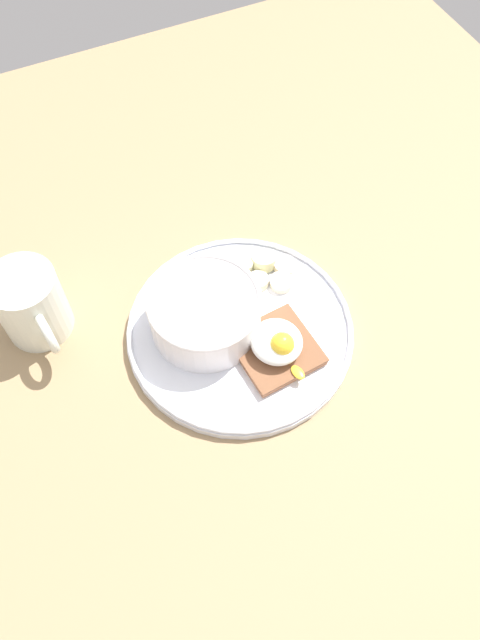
% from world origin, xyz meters
% --- Properties ---
extents(ground_plane, '(1.20, 1.20, 0.02)m').
position_xyz_m(ground_plane, '(0.00, 0.00, 0.01)').
color(ground_plane, '#977B56').
rests_on(ground_plane, ground).
extents(plate, '(0.27, 0.27, 0.02)m').
position_xyz_m(plate, '(0.00, 0.00, 0.03)').
color(plate, white).
rests_on(plate, ground_plane).
extents(oatmeal_bowl, '(0.13, 0.13, 0.06)m').
position_xyz_m(oatmeal_bowl, '(-0.02, -0.03, 0.06)').
color(oatmeal_bowl, white).
rests_on(oatmeal_bowl, plate).
extents(toast_slice, '(0.10, 0.10, 0.01)m').
position_xyz_m(toast_slice, '(0.05, 0.02, 0.04)').
color(toast_slice, brown).
rests_on(toast_slice, plate).
extents(poached_egg, '(0.08, 0.06, 0.04)m').
position_xyz_m(poached_egg, '(0.05, 0.02, 0.06)').
color(poached_egg, white).
rests_on(poached_egg, toast_slice).
extents(banana_slice_front, '(0.04, 0.04, 0.01)m').
position_xyz_m(banana_slice_front, '(-0.04, 0.07, 0.03)').
color(banana_slice_front, '#F2EAC8').
rests_on(banana_slice_front, plate).
extents(banana_slice_left, '(0.04, 0.04, 0.02)m').
position_xyz_m(banana_slice_left, '(-0.07, 0.07, 0.04)').
color(banana_slice_left, beige).
rests_on(banana_slice_left, plate).
extents(banana_slice_back, '(0.04, 0.04, 0.01)m').
position_xyz_m(banana_slice_back, '(-0.05, 0.05, 0.04)').
color(banana_slice_back, '#F5E6BC').
rests_on(banana_slice_back, plate).
extents(banana_slice_right, '(0.04, 0.04, 0.02)m').
position_xyz_m(banana_slice_right, '(-0.08, 0.04, 0.04)').
color(banana_slice_right, '#EFEDC5').
rests_on(banana_slice_right, plate).
extents(banana_slice_inner, '(0.04, 0.04, 0.01)m').
position_xyz_m(banana_slice_inner, '(-0.06, 0.09, 0.03)').
color(banana_slice_inner, beige).
rests_on(banana_slice_inner, plate).
extents(coffee_mug, '(0.11, 0.08, 0.09)m').
position_xyz_m(coffee_mug, '(-0.11, -0.21, 0.07)').
color(coffee_mug, silver).
rests_on(coffee_mug, ground_plane).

